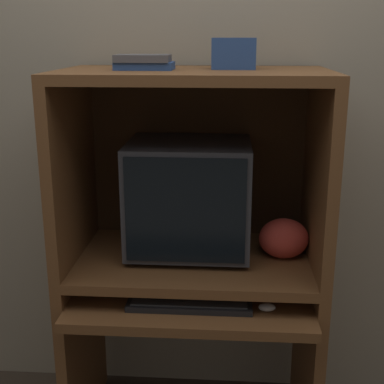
# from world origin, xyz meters

# --- Properties ---
(wall_back) EXTENTS (6.00, 0.06, 2.60)m
(wall_back) POSITION_xyz_m (0.00, 0.63, 1.30)
(wall_back) COLOR gray
(wall_back) RESTS_ON ground_plane
(desk_base) EXTENTS (0.95, 0.65, 0.67)m
(desk_base) POSITION_xyz_m (0.00, 0.23, 0.42)
(desk_base) COLOR brown
(desk_base) RESTS_ON ground_plane
(desk_monitor_shelf) EXTENTS (0.95, 0.57, 0.10)m
(desk_monitor_shelf) POSITION_xyz_m (0.00, 0.28, 0.75)
(desk_monitor_shelf) COLOR brown
(desk_monitor_shelf) RESTS_ON desk_base
(hutch_upper) EXTENTS (0.95, 0.57, 0.70)m
(hutch_upper) POSITION_xyz_m (0.00, 0.32, 1.23)
(hutch_upper) COLOR brown
(hutch_upper) RESTS_ON desk_monitor_shelf
(crt_monitor) EXTENTS (0.46, 0.38, 0.44)m
(crt_monitor) POSITION_xyz_m (-0.02, 0.33, 1.00)
(crt_monitor) COLOR #333338
(crt_monitor) RESTS_ON desk_monitor_shelf
(keyboard) EXTENTS (0.44, 0.13, 0.03)m
(keyboard) POSITION_xyz_m (-0.00, 0.08, 0.69)
(keyboard) COLOR black
(keyboard) RESTS_ON desk_base
(mouse) EXTENTS (0.06, 0.04, 0.03)m
(mouse) POSITION_xyz_m (0.27, 0.06, 0.69)
(mouse) COLOR #B7B7B7
(mouse) RESTS_ON desk_base
(snack_bag) EXTENTS (0.19, 0.14, 0.15)m
(snack_bag) POSITION_xyz_m (0.34, 0.30, 0.85)
(snack_bag) COLOR #BC382D
(snack_bag) RESTS_ON desk_monitor_shelf
(book_stack) EXTENTS (0.20, 0.14, 0.05)m
(book_stack) POSITION_xyz_m (-0.17, 0.27, 1.50)
(book_stack) COLOR navy
(book_stack) RESTS_ON hutch_upper
(storage_box) EXTENTS (0.15, 0.13, 0.11)m
(storage_box) POSITION_xyz_m (0.14, 0.33, 1.53)
(storage_box) COLOR navy
(storage_box) RESTS_ON hutch_upper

